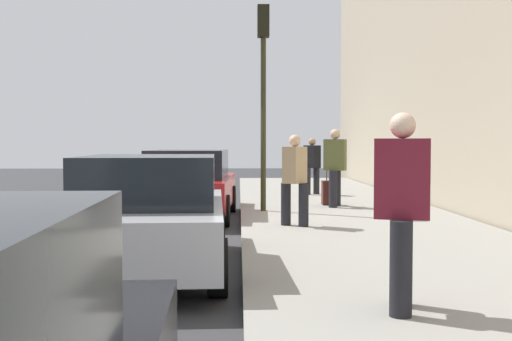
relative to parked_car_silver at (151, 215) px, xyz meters
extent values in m
plane|color=#333335|center=(5.27, -0.16, -0.76)|extent=(56.00, 56.00, 0.00)
cube|color=gray|center=(5.27, -3.46, -0.68)|extent=(28.00, 4.60, 0.15)
cube|color=gold|center=(5.27, 3.04, -0.75)|extent=(28.00, 0.14, 0.01)
cylinder|color=black|center=(1.37, 0.89, -0.44)|extent=(0.65, 0.24, 0.64)
cylinder|color=black|center=(1.43, -0.79, -0.44)|extent=(0.65, 0.24, 0.64)
cylinder|color=black|center=(-1.30, 0.80, -0.44)|extent=(0.65, 0.24, 0.64)
cylinder|color=black|center=(-1.24, -0.88, -0.44)|extent=(0.65, 0.24, 0.64)
cube|color=#B7BABF|center=(0.06, 0.00, -0.17)|extent=(4.37, 1.95, 0.64)
cube|color=black|center=(-0.15, -0.01, 0.45)|extent=(2.29, 1.68, 0.60)
cylinder|color=black|center=(7.27, 0.76, -0.44)|extent=(0.65, 0.24, 0.64)
cylinder|color=black|center=(7.21, -0.92, -0.44)|extent=(0.65, 0.24, 0.64)
cylinder|color=black|center=(4.60, 0.86, -0.44)|extent=(0.65, 0.24, 0.64)
cylinder|color=black|center=(4.53, -0.82, -0.44)|extent=(0.65, 0.24, 0.64)
cube|color=maroon|center=(5.90, -0.03, -0.17)|extent=(4.38, 1.96, 0.64)
cube|color=black|center=(5.69, -0.02, 0.45)|extent=(2.30, 1.68, 0.60)
cylinder|color=black|center=(-2.25, -2.64, -0.19)|extent=(0.20, 0.20, 0.84)
cylinder|color=black|center=(-2.63, -2.53, -0.19)|extent=(0.20, 0.20, 0.84)
cube|color=maroon|center=(-2.44, -2.59, 0.60)|extent=(0.42, 0.55, 0.72)
sphere|color=beige|center=(-2.44, -2.59, 1.07)|extent=(0.23, 0.23, 0.23)
cylinder|color=black|center=(10.45, -3.12, -0.22)|extent=(0.18, 0.18, 0.78)
cylinder|color=black|center=(10.67, -3.41, -0.22)|extent=(0.18, 0.18, 0.78)
cube|color=black|center=(10.56, -3.27, 0.50)|extent=(0.53, 0.50, 0.66)
sphere|color=tan|center=(10.56, -3.27, 0.94)|extent=(0.22, 0.22, 0.22)
cylinder|color=black|center=(7.13, -3.47, -0.17)|extent=(0.20, 0.20, 0.87)
cylinder|color=black|center=(6.75, -3.33, -0.17)|extent=(0.20, 0.20, 0.87)
cube|color=brown|center=(6.94, -3.40, 0.63)|extent=(0.47, 0.58, 0.74)
sphere|color=#D8AD8C|center=(6.94, -3.40, 1.12)|extent=(0.24, 0.24, 0.24)
cylinder|color=black|center=(3.58, -1.98, -0.22)|extent=(0.18, 0.18, 0.78)
cylinder|color=black|center=(3.38, -2.29, -0.22)|extent=(0.18, 0.18, 0.78)
cube|color=tan|center=(3.48, -2.14, 0.51)|extent=(0.53, 0.48, 0.67)
sphere|color=#D8AD8C|center=(3.48, -2.14, 0.95)|extent=(0.22, 0.22, 0.22)
cylinder|color=#2D2D19|center=(6.06, -1.66, 1.32)|extent=(0.12, 0.12, 3.85)
cube|color=black|center=(6.06, -1.66, 3.59)|extent=(0.26, 0.26, 0.70)
sphere|color=red|center=(6.21, -1.66, 3.80)|extent=(0.14, 0.14, 0.14)
sphere|color=orange|center=(6.21, -1.66, 3.58)|extent=(0.14, 0.14, 0.14)
sphere|color=green|center=(6.21, -1.66, 3.36)|extent=(0.14, 0.14, 0.14)
cube|color=#471E19|center=(7.42, -3.27, -0.31)|extent=(0.34, 0.22, 0.59)
cylinder|color=#4C4C4C|center=(7.42, -3.27, 0.16)|extent=(0.03, 0.03, 0.36)
camera|label=1|loc=(-8.15, -1.12, 0.92)|focal=44.89mm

